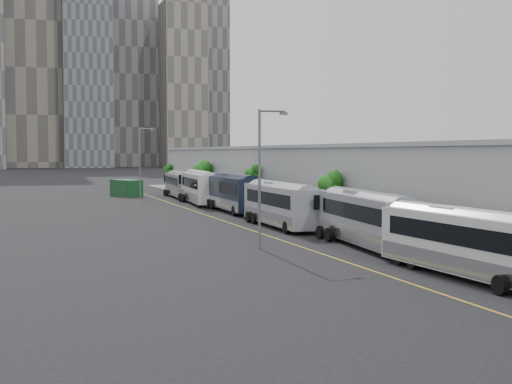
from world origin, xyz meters
name	(u,v)px	position (x,y,z in m)	size (l,w,h in m)	color
sidewalk	(390,230)	(9.00, 55.00, 0.06)	(10.00, 170.00, 0.12)	gray
lane_line	(268,236)	(-1.50, 55.00, 0.01)	(0.12, 160.00, 0.02)	gold
depot	(433,187)	(12.99, 55.00, 3.51)	(12.45, 160.40, 7.20)	gray
skyline	(57,49)	(-2.90, 324.16, 50.85)	(145.00, 64.00, 120.00)	slate
bus_2	(465,249)	(2.03, 34.65, 1.50)	(3.09, 12.29, 3.56)	silver
bus_3	(366,223)	(2.78, 47.06, 1.60)	(3.92, 13.14, 3.78)	gray
bus_4	(281,208)	(1.62, 60.60, 1.63)	(2.94, 13.23, 3.85)	#95979E
bus_5	(233,196)	(2.29, 77.09, 1.73)	(3.13, 14.08, 4.10)	black
bus_6	(201,190)	(1.72, 89.39, 1.73)	(3.92, 14.21, 4.10)	silver
bus_7	(180,187)	(2.06, 102.77, 1.54)	(3.23, 12.63, 3.66)	gray
tree_2	(330,185)	(5.83, 59.88, 3.62)	(1.95, 1.95, 4.62)	black
tree_3	(253,175)	(6.07, 81.94, 3.82)	(1.46, 1.46, 4.63)	black
tree_4	(202,170)	(5.48, 103.44, 3.88)	(2.64, 2.64, 5.22)	black
tree_5	(168,170)	(6.22, 131.43, 3.15)	(1.16, 1.16, 3.84)	black
street_lamp_near	(262,169)	(-4.29, 48.34, 5.33)	(2.04, 0.22, 9.27)	#59595E
street_lamp_far	(141,158)	(-3.61, 101.59, 5.58)	(2.04, 0.22, 9.75)	#59595E
shipping_container	(126,188)	(-4.78, 107.95, 1.21)	(2.56, 5.31, 2.42)	#123C1B
suv	(121,186)	(-3.49, 123.23, 0.75)	(2.47, 5.36, 1.49)	black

